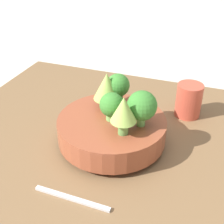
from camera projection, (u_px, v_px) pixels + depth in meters
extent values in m
plane|color=beige|center=(108.00, 155.00, 0.83)|extent=(6.00, 6.00, 0.00)
cube|color=brown|center=(108.00, 148.00, 0.82)|extent=(0.91, 0.81, 0.04)
cylinder|color=brown|center=(112.00, 140.00, 0.80)|extent=(0.12, 0.12, 0.01)
cylinder|color=brown|center=(112.00, 129.00, 0.79)|extent=(0.27, 0.27, 0.06)
cylinder|color=#7AB256|center=(112.00, 115.00, 0.76)|extent=(0.03, 0.03, 0.02)
sphere|color=#387A2D|center=(112.00, 104.00, 0.75)|extent=(0.06, 0.06, 0.06)
cylinder|color=#6BA34C|center=(141.00, 120.00, 0.74)|extent=(0.02, 0.02, 0.03)
sphere|color=#387A2D|center=(142.00, 106.00, 0.72)|extent=(0.07, 0.07, 0.07)
cylinder|color=#609347|center=(107.00, 102.00, 0.82)|extent=(0.02, 0.02, 0.02)
cone|color=#93B751|center=(107.00, 86.00, 0.79)|extent=(0.07, 0.07, 0.07)
cylinder|color=#609347|center=(119.00, 98.00, 0.83)|extent=(0.03, 0.03, 0.03)
sphere|color=#387A2D|center=(119.00, 85.00, 0.81)|extent=(0.06, 0.06, 0.06)
cylinder|color=#609347|center=(123.00, 127.00, 0.71)|extent=(0.02, 0.02, 0.03)
cone|color=#93B751|center=(124.00, 109.00, 0.68)|extent=(0.06, 0.06, 0.06)
cylinder|color=#C64C38|center=(189.00, 100.00, 0.90)|extent=(0.07, 0.07, 0.10)
cube|color=silver|center=(73.00, 199.00, 0.64)|extent=(0.17, 0.01, 0.01)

